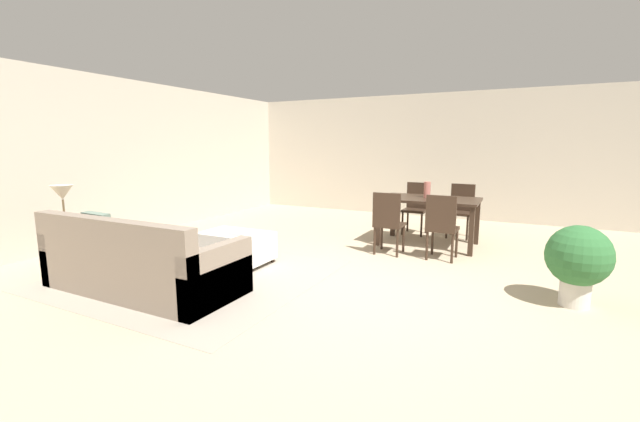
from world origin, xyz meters
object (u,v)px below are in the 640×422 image
at_px(dining_chair_far_right, 461,207).
at_px(vase_centerpiece, 427,190).
at_px(table_lamp, 62,194).
at_px(dining_chair_far_left, 416,205).
at_px(book_on_ottoman, 241,233).
at_px(dining_chair_near_right, 442,224).
at_px(dining_table, 429,204).
at_px(side_table, 67,236).
at_px(potted_plant, 578,259).
at_px(couch, 140,265).
at_px(dining_chair_near_left, 388,220).
at_px(ottoman_table, 236,246).

bearing_deg(dining_chair_far_right, vase_centerpiece, -117.74).
bearing_deg(table_lamp, dining_chair_far_right, 45.79).
relative_size(dining_chair_far_left, book_on_ottoman, 3.54).
bearing_deg(dining_chair_far_left, dining_chair_near_right, -65.22).
bearing_deg(dining_chair_far_right, dining_table, -113.93).
height_order(table_lamp, dining_table, table_lamp).
bearing_deg(dining_table, dining_chair_far_right, 66.07).
bearing_deg(side_table, dining_table, 42.16).
height_order(dining_chair_far_left, potted_plant, dining_chair_far_left).
height_order(table_lamp, dining_chair_near_right, table_lamp).
xyz_separation_m(side_table, vase_centerpiece, (3.75, 3.48, 0.43)).
height_order(table_lamp, dining_chair_far_left, table_lamp).
bearing_deg(couch, dining_chair_far_left, 65.10).
bearing_deg(dining_chair_near_left, dining_chair_near_right, 3.58).
bearing_deg(dining_chair_near_left, couch, -126.68).
bearing_deg(book_on_ottoman, vase_centerpiece, 50.69).
bearing_deg(dining_chair_far_left, ottoman_table, -119.81).
distance_m(ottoman_table, dining_table, 3.07).
distance_m(table_lamp, book_on_ottoman, 2.24).
height_order(side_table, book_on_ottoman, side_table).
height_order(ottoman_table, vase_centerpiece, vase_centerpiece).
bearing_deg(side_table, potted_plant, 15.61).
height_order(dining_chair_near_right, book_on_ottoman, dining_chair_near_right).
height_order(dining_table, dining_chair_near_right, dining_chair_near_right).
bearing_deg(dining_chair_far_left, potted_plant, -49.82).
bearing_deg(couch, side_table, 176.87).
xyz_separation_m(couch, potted_plant, (4.23, 1.65, 0.19)).
bearing_deg(side_table, vase_centerpiece, 42.88).
bearing_deg(potted_plant, vase_centerpiece, 134.83).
bearing_deg(ottoman_table, table_lamp, -144.10).
xyz_separation_m(ottoman_table, side_table, (-1.70, -1.23, 0.21)).
bearing_deg(dining_chair_near_right, couch, -135.27).
relative_size(ottoman_table, dining_chair_far_right, 1.02).
xyz_separation_m(couch, dining_chair_near_left, (1.98, 2.66, 0.23)).
relative_size(dining_chair_near_left, dining_chair_far_left, 1.00).
distance_m(ottoman_table, potted_plant, 3.97).
height_order(dining_chair_near_right, dining_chair_far_right, same).
distance_m(side_table, dining_chair_far_right, 5.99).
height_order(dining_table, book_on_ottoman, dining_table).
relative_size(couch, dining_table, 1.48).
xyz_separation_m(dining_chair_near_left, dining_chair_far_left, (0.02, 1.64, 0.00)).
bearing_deg(dining_chair_near_left, book_on_ottoman, -137.45).
relative_size(vase_centerpiece, book_on_ottoman, 0.97).
xyz_separation_m(ottoman_table, dining_table, (2.10, 2.21, 0.42)).
bearing_deg(vase_centerpiece, dining_chair_near_left, -111.38).
bearing_deg(table_lamp, book_on_ottoman, 32.05).
distance_m(dining_chair_near_right, dining_chair_far_left, 1.75).
xyz_separation_m(dining_chair_far_left, potted_plant, (2.23, -2.64, -0.04)).
distance_m(dining_chair_far_left, vase_centerpiece, 0.89).
distance_m(couch, dining_chair_far_right, 5.17).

